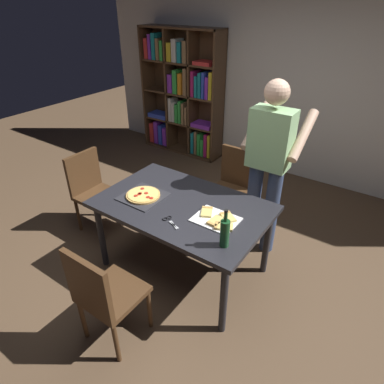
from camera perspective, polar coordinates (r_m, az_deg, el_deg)
ground_plane at (r=3.37m, az=-1.48°, el=-12.84°), size 12.00×12.00×0.00m
back_wall at (r=4.87m, az=17.52°, el=18.58°), size 6.40×0.10×2.80m
dining_table at (r=2.95m, az=-1.66°, el=-3.33°), size 1.51×0.97×0.75m
chair_near_camera at (r=2.53m, az=-15.22°, el=-16.58°), size 0.42×0.42×0.90m
chair_far_side at (r=3.74m, az=7.16°, el=1.54°), size 0.42×0.42×0.90m
chair_left_end at (r=3.79m, az=-16.96°, el=0.78°), size 0.42×0.42×0.90m
bookshelf at (r=5.54m, az=-1.62°, el=16.49°), size 1.40×0.35×1.95m
person_serving_pizza at (r=3.18m, az=13.15°, el=5.25°), size 0.55×0.54×1.75m
pepperoni_pizza_on_tray at (r=3.03m, az=-8.47°, el=-0.59°), size 0.37×0.37×0.04m
pizza_slices_on_towel at (r=2.70m, az=4.35°, el=-4.72°), size 0.37×0.28×0.03m
wine_bottle at (r=2.39m, az=5.71°, el=-7.01°), size 0.07×0.07×0.32m
kitchen_scissors at (r=2.69m, az=-3.93°, el=-4.97°), size 0.20×0.13×0.01m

